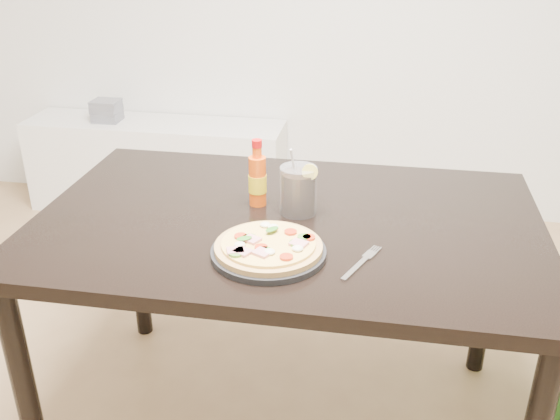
% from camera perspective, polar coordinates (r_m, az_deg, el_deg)
% --- Properties ---
extents(dining_table, '(1.40, 0.90, 0.75)m').
position_cam_1_polar(dining_table, '(1.77, 0.67, -3.11)').
color(dining_table, black).
rests_on(dining_table, ground).
extents(plate, '(0.29, 0.29, 0.02)m').
position_cam_1_polar(plate, '(1.54, -1.06, -3.91)').
color(plate, black).
rests_on(plate, dining_table).
extents(pizza, '(0.27, 0.27, 0.03)m').
position_cam_1_polar(pizza, '(1.53, -1.07, -3.29)').
color(pizza, tan).
rests_on(pizza, plate).
extents(hot_sauce_bottle, '(0.07, 0.07, 0.20)m').
position_cam_1_polar(hot_sauce_bottle, '(1.79, -2.07, 2.82)').
color(hot_sauce_bottle, '#EA510D').
rests_on(hot_sauce_bottle, dining_table).
extents(cola_cup, '(0.11, 0.10, 0.19)m').
position_cam_1_polar(cola_cup, '(1.74, 1.69, 1.73)').
color(cola_cup, black).
rests_on(cola_cup, dining_table).
extents(fork, '(0.09, 0.18, 0.00)m').
position_cam_1_polar(fork, '(1.53, 7.54, -4.71)').
color(fork, silver).
rests_on(fork, dining_table).
extents(media_console, '(1.40, 0.34, 0.50)m').
position_cam_1_polar(media_console, '(3.53, -11.16, 3.99)').
color(media_console, white).
rests_on(media_console, ground).
extents(cd_stack, '(0.14, 0.12, 0.11)m').
position_cam_1_polar(cd_stack, '(3.51, -15.57, 8.74)').
color(cd_stack, slate).
rests_on(cd_stack, media_console).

